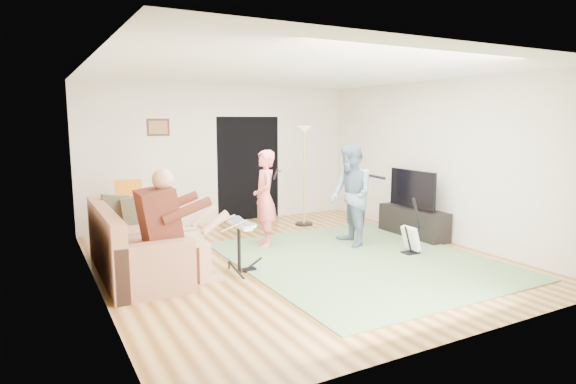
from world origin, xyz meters
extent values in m
plane|color=brown|center=(0.00, 0.00, 0.00)|extent=(6.00, 6.00, 0.00)
plane|color=white|center=(0.00, 0.00, 2.70)|extent=(6.00, 6.00, 0.00)
plane|color=olive|center=(-2.74, 0.20, 1.55)|extent=(0.00, 2.05, 2.05)
plane|color=black|center=(0.55, 2.99, 1.05)|extent=(2.10, 0.00, 2.10)
cube|color=#3F2314|center=(-1.25, 2.99, 1.90)|extent=(0.42, 0.03, 0.32)
cube|color=#597E4D|center=(0.78, -0.48, 0.01)|extent=(3.39, 3.95, 0.02)
cube|color=#A97254|center=(-2.20, 0.48, 0.23)|extent=(0.92, 1.83, 0.45)
cube|color=#A97254|center=(-2.59, 0.48, 0.46)|extent=(0.17, 2.27, 0.92)
cube|color=#A97254|center=(-2.20, 1.51, 0.32)|extent=(0.92, 0.22, 0.65)
cube|color=#A97254|center=(-2.20, -0.54, 0.32)|extent=(0.92, 0.22, 0.65)
cube|color=#5B2519|center=(-2.05, -0.17, 0.88)|extent=(0.41, 0.53, 0.67)
sphere|color=tan|center=(-1.98, -0.17, 1.33)|extent=(0.27, 0.27, 0.27)
cylinder|color=black|center=(-1.00, -0.17, 0.34)|extent=(0.05, 0.05, 0.65)
cube|color=white|center=(-1.00, -0.17, 0.66)|extent=(0.13, 0.65, 0.04)
imported|color=#FC6D72|center=(-0.09, 0.92, 0.78)|extent=(0.50, 0.64, 1.56)
imported|color=slate|center=(1.14, 0.28, 0.83)|extent=(0.78, 0.92, 1.66)
cube|color=black|center=(1.66, -0.58, 0.02)|extent=(0.24, 0.19, 0.03)
cube|color=white|center=(1.66, -0.58, 0.25)|extent=(0.19, 0.28, 0.37)
cylinder|color=black|center=(1.76, -0.58, 0.63)|extent=(0.19, 0.04, 0.49)
cylinder|color=black|center=(1.28, 2.00, 0.02)|extent=(0.34, 0.34, 0.03)
cylinder|color=tan|center=(1.28, 2.00, 0.93)|extent=(0.04, 0.04, 1.82)
cone|color=white|center=(1.28, 2.00, 1.86)|extent=(0.30, 0.30, 0.12)
cube|color=tan|center=(-2.01, 1.95, 0.48)|extent=(0.51, 0.51, 0.04)
cube|color=orange|center=(-2.01, 2.16, 0.84)|extent=(0.44, 0.14, 0.45)
cube|color=black|center=(2.50, 0.27, 0.25)|extent=(0.40, 1.40, 0.50)
cube|color=black|center=(2.45, 0.27, 0.85)|extent=(0.06, 1.05, 0.65)
camera|label=1|loc=(-3.41, -5.96, 2.05)|focal=30.00mm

